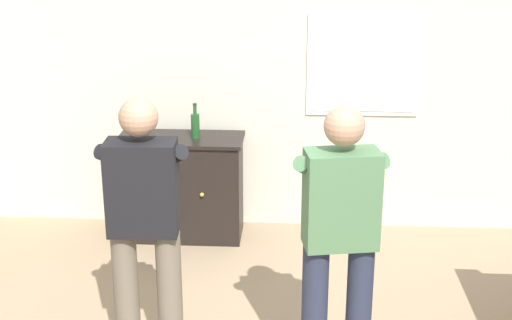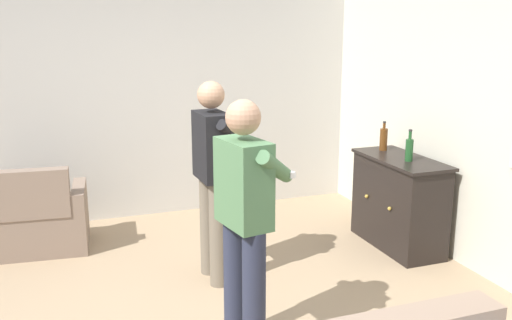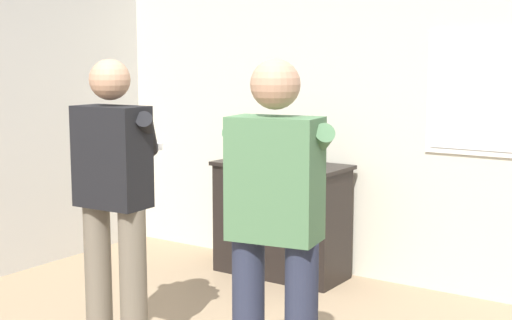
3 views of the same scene
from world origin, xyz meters
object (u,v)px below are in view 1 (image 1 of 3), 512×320
sideboard_cabinet (182,187)px  bottle_wine_green (195,125)px  person_standing_left (145,222)px  person_standing_right (339,235)px  bottle_liquor_amber (139,123)px

sideboard_cabinet → bottle_wine_green: bearing=-5.1°
person_standing_left → person_standing_right: size_ratio=1.00×
bottle_wine_green → person_standing_left: 1.85m
sideboard_cabinet → bottle_liquor_amber: bottle_liquor_amber is taller
sideboard_cabinet → person_standing_left: size_ratio=0.62×
bottle_liquor_amber → person_standing_right: size_ratio=0.17×
bottle_liquor_amber → bottle_wine_green: bearing=-3.3°
sideboard_cabinet → bottle_liquor_amber: size_ratio=3.58×
person_standing_left → person_standing_right: bearing=-5.7°
sideboard_cabinet → person_standing_right: size_ratio=0.62×
bottle_wine_green → person_standing_right: 2.24m
person_standing_right → bottle_wine_green: bearing=118.7°
bottle_liquor_amber → person_standing_right: bearing=-52.1°
person_standing_right → person_standing_left: bearing=174.3°
person_standing_left → bottle_wine_green: bearing=88.8°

